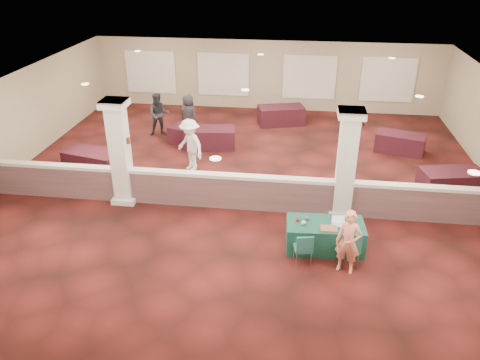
# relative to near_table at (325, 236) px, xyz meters

# --- Properties ---
(ground) EXTENTS (16.00, 16.00, 0.00)m
(ground) POSITION_rel_near_table_xyz_m (-2.47, 3.25, -0.38)
(ground) COLOR #4F1613
(ground) RESTS_ON ground
(wall_back) EXTENTS (16.00, 0.04, 3.20)m
(wall_back) POSITION_rel_near_table_xyz_m (-2.47, 11.25, 1.22)
(wall_back) COLOR gray
(wall_back) RESTS_ON ground
(wall_front) EXTENTS (16.00, 0.04, 3.20)m
(wall_front) POSITION_rel_near_table_xyz_m (-2.47, -4.75, 1.22)
(wall_front) COLOR gray
(wall_front) RESTS_ON ground
(wall_left) EXTENTS (0.04, 16.00, 3.20)m
(wall_left) POSITION_rel_near_table_xyz_m (-10.47, 3.25, 1.22)
(wall_left) COLOR gray
(wall_left) RESTS_ON ground
(ceiling) EXTENTS (16.00, 16.00, 0.02)m
(ceiling) POSITION_rel_near_table_xyz_m (-2.47, 3.25, 2.82)
(ceiling) COLOR white
(ceiling) RESTS_ON wall_back
(partition_wall) EXTENTS (15.60, 0.28, 1.10)m
(partition_wall) POSITION_rel_near_table_xyz_m (-2.47, 1.75, 0.19)
(partition_wall) COLOR #513739
(partition_wall) RESTS_ON ground
(column_left) EXTENTS (0.72, 0.72, 3.20)m
(column_left) POSITION_rel_near_table_xyz_m (-5.97, 1.75, 1.26)
(column_left) COLOR silver
(column_left) RESTS_ON ground
(column_right) EXTENTS (0.72, 0.72, 3.20)m
(column_right) POSITION_rel_near_table_xyz_m (0.53, 1.75, 1.26)
(column_right) COLOR silver
(column_right) RESTS_ON ground
(sconce_left) EXTENTS (0.12, 0.12, 0.18)m
(sconce_left) POSITION_rel_near_table_xyz_m (-6.25, 1.75, 1.62)
(sconce_left) COLOR brown
(sconce_left) RESTS_ON column_left
(sconce_right) EXTENTS (0.12, 0.12, 0.18)m
(sconce_right) POSITION_rel_near_table_xyz_m (-5.69, 1.75, 1.62)
(sconce_right) COLOR brown
(sconce_right) RESTS_ON column_left
(near_table) EXTENTS (2.00, 1.08, 0.75)m
(near_table) POSITION_rel_near_table_xyz_m (0.00, 0.00, 0.00)
(near_table) COLOR #103B30
(near_table) RESTS_ON ground
(conf_chair_main) EXTENTS (0.60, 0.60, 0.99)m
(conf_chair_main) POSITION_rel_near_table_xyz_m (0.56, -0.70, 0.21)
(conf_chair_main) COLOR #1F5B5B
(conf_chair_main) RESTS_ON ground
(conf_chair_side) EXTENTS (0.51, 0.51, 0.87)m
(conf_chair_side) POSITION_rel_near_table_xyz_m (-0.53, -0.76, 0.14)
(conf_chair_side) COLOR #1F5B5B
(conf_chair_side) RESTS_ON ground
(woman) EXTENTS (0.67, 0.54, 1.63)m
(woman) POSITION_rel_near_table_xyz_m (0.49, -0.86, 0.44)
(woman) COLOR #FB926D
(woman) RESTS_ON ground
(far_table_front_left) EXTENTS (2.07, 1.38, 0.77)m
(far_table_front_left) POSITION_rel_near_table_xyz_m (-7.75, 3.55, 0.01)
(far_table_front_left) COLOR black
(far_table_front_left) RESTS_ON ground
(far_table_front_center) EXTENTS (2.01, 1.19, 0.77)m
(far_table_front_center) POSITION_rel_near_table_xyz_m (-4.18, 6.25, 0.01)
(far_table_front_center) COLOR black
(far_table_front_center) RESTS_ON ground
(far_table_front_right) EXTENTS (2.06, 1.32, 0.77)m
(far_table_front_right) POSITION_rel_near_table_xyz_m (4.03, 3.55, 0.01)
(far_table_front_right) COLOR black
(far_table_front_right) RESTS_ON ground
(far_table_back_left) EXTENTS (1.88, 1.34, 0.69)m
(far_table_back_left) POSITION_rel_near_table_xyz_m (-4.97, 6.45, -0.03)
(far_table_back_left) COLOR black
(far_table_back_left) RESTS_ON ground
(far_table_back_center) EXTENTS (2.13, 1.48, 0.79)m
(far_table_back_center) POSITION_rel_near_table_xyz_m (-1.61, 9.23, 0.02)
(far_table_back_center) COLOR black
(far_table_back_center) RESTS_ON ground
(far_table_back_right) EXTENTS (1.95, 1.36, 0.72)m
(far_table_back_right) POSITION_rel_near_table_xyz_m (3.01, 6.74, -0.02)
(far_table_back_right) COLOR black
(far_table_back_right) RESTS_ON ground
(attendee_a) EXTENTS (0.95, 0.70, 1.77)m
(attendee_a) POSITION_rel_near_table_xyz_m (-6.47, 7.25, 0.51)
(attendee_a) COLOR black
(attendee_a) RESTS_ON ground
(attendee_b) EXTENTS (1.26, 1.16, 1.84)m
(attendee_b) POSITION_rel_near_table_xyz_m (-4.47, 4.18, 0.55)
(attendee_b) COLOR silver
(attendee_b) RESTS_ON ground
(attendee_c) EXTENTS (1.05, 0.85, 1.62)m
(attendee_c) POSITION_rel_near_table_xyz_m (1.28, 7.08, 0.44)
(attendee_c) COLOR black
(attendee_c) RESTS_ON ground
(attendee_d) EXTENTS (0.94, 0.73, 1.69)m
(attendee_d) POSITION_rel_near_table_xyz_m (-5.31, 7.52, 0.47)
(attendee_d) COLOR black
(attendee_d) RESTS_ON ground
(laptop_base) EXTENTS (0.35, 0.25, 0.02)m
(laptop_base) POSITION_rel_near_table_xyz_m (0.31, -0.03, 0.38)
(laptop_base) COLOR silver
(laptop_base) RESTS_ON near_table
(laptop_screen) EXTENTS (0.34, 0.03, 0.23)m
(laptop_screen) POSITION_rel_near_table_xyz_m (0.30, 0.08, 0.51)
(laptop_screen) COLOR silver
(laptop_screen) RESTS_ON near_table
(screen_glow) EXTENTS (0.31, 0.02, 0.20)m
(screen_glow) POSITION_rel_near_table_xyz_m (0.30, 0.08, 0.49)
(screen_glow) COLOR silver
(screen_glow) RESTS_ON near_table
(knitting) EXTENTS (0.43, 0.33, 0.03)m
(knitting) POSITION_rel_near_table_xyz_m (0.07, -0.25, 0.39)
(knitting) COLOR #B2521C
(knitting) RESTS_ON near_table
(yarn_cream) EXTENTS (0.11, 0.11, 0.11)m
(yarn_cream) POSITION_rel_near_table_xyz_m (-0.56, -0.13, 0.43)
(yarn_cream) COLOR beige
(yarn_cream) RESTS_ON near_table
(yarn_red) EXTENTS (0.10, 0.10, 0.10)m
(yarn_red) POSITION_rel_near_table_xyz_m (-0.72, 0.01, 0.43)
(yarn_red) COLOR maroon
(yarn_red) RESTS_ON near_table
(yarn_grey) EXTENTS (0.11, 0.11, 0.11)m
(yarn_grey) POSITION_rel_near_table_xyz_m (-0.47, 0.10, 0.43)
(yarn_grey) COLOR #45454A
(yarn_grey) RESTS_ON near_table
(scissors) EXTENTS (0.12, 0.04, 0.01)m
(scissors) POSITION_rel_near_table_xyz_m (0.68, -0.25, 0.38)
(scissors) COLOR red
(scissors) RESTS_ON near_table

